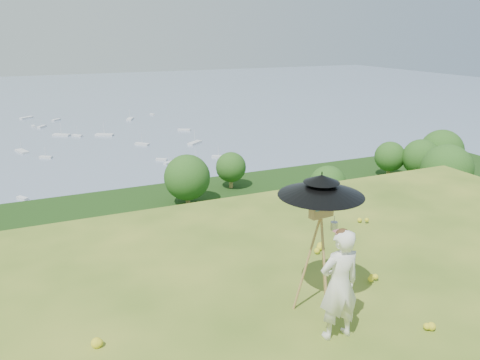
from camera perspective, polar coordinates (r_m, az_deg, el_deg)
name	(u,v)px	position (r m, az deg, el deg)	size (l,w,h in m)	color
shoreline_tier	(80,271)	(87.33, -18.93, -10.44)	(170.00, 28.00, 8.00)	gray
bay_water	(44,114)	(245.61, -22.83, 7.47)	(700.00, 700.00, 0.00)	slate
slope_trees	(103,261)	(42.25, -16.31, -9.45)	(110.00, 50.00, 6.00)	#215018
harbor_town	(76,237)	(84.57, -19.36, -6.54)	(110.00, 22.00, 5.00)	silver
moored_boats	(11,153)	(168.11, -26.16, 2.99)	(140.00, 140.00, 0.70)	silver
painter	(339,285)	(6.09, 12.00, -12.37)	(0.55, 0.36, 1.50)	white
field_easel	(319,254)	(6.50, 9.59, -8.84)	(0.67, 0.67, 1.76)	#AF8949
sun_umbrella	(321,193)	(6.19, 9.83, -1.58)	(1.14, 1.14, 0.58)	black
painter_cap	(343,232)	(5.77, 12.45, -6.24)	(0.18, 0.22, 0.10)	#C76D75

